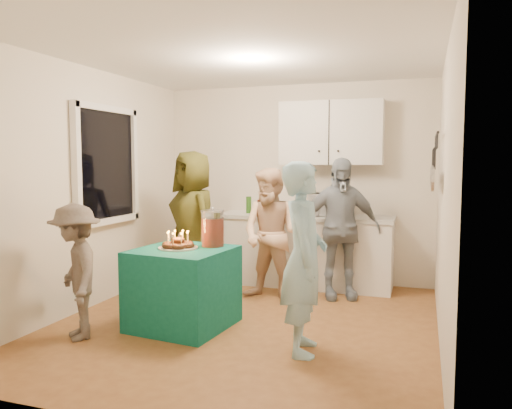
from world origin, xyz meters
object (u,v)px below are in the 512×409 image
(punch_jar, at_px, (213,229))
(child_near_left, at_px, (76,271))
(counter, at_px, (304,252))
(woman_back_center, at_px, (272,235))
(party_table, at_px, (183,288))
(man_birthday, at_px, (304,258))
(woman_back_left, at_px, (193,224))
(microwave, at_px, (329,205))
(woman_back_right, at_px, (339,228))

(punch_jar, relative_size, child_near_left, 0.28)
(child_near_left, bearing_deg, punch_jar, 82.72)
(counter, relative_size, woman_back_center, 1.45)
(party_table, bearing_deg, counter, 69.34)
(man_birthday, relative_size, woman_back_left, 0.93)
(microwave, height_order, man_birthday, man_birthday)
(punch_jar, height_order, man_birthday, man_birthday)
(man_birthday, height_order, woman_back_left, woman_back_left)
(counter, height_order, man_birthday, man_birthday)
(woman_back_right, bearing_deg, woman_back_left, 172.75)
(party_table, distance_m, woman_back_left, 1.26)
(microwave, relative_size, woman_back_center, 0.34)
(microwave, relative_size, party_table, 0.60)
(microwave, distance_m, man_birthday, 2.23)
(man_birthday, distance_m, child_near_left, 2.05)
(counter, xyz_separation_m, child_near_left, (-1.50, -2.55, 0.18))
(microwave, height_order, woman_back_left, woman_back_left)
(party_table, relative_size, child_near_left, 0.70)
(man_birthday, xyz_separation_m, child_near_left, (-2.01, -0.34, -0.19))
(counter, height_order, woman_back_left, woman_back_left)
(counter, distance_m, child_near_left, 2.96)
(punch_jar, bearing_deg, child_near_left, -140.50)
(woman_back_left, bearing_deg, party_table, -30.30)
(woman_back_left, xyz_separation_m, woman_back_center, (0.95, 0.06, -0.10))
(man_birthday, xyz_separation_m, woman_back_left, (-1.66, 1.34, 0.06))
(counter, xyz_separation_m, woman_back_center, (-0.19, -0.81, 0.33))
(counter, bearing_deg, microwave, 0.00)
(microwave, relative_size, woman_back_right, 0.31)
(man_birthday, bearing_deg, microwave, -7.18)
(counter, xyz_separation_m, woman_back_right, (0.52, -0.46, 0.39))
(man_birthday, xyz_separation_m, woman_back_right, (0.01, 1.75, 0.02))
(woman_back_right, bearing_deg, punch_jar, -150.03)
(microwave, xyz_separation_m, man_birthday, (0.19, -2.21, -0.25))
(man_birthday, relative_size, woman_back_center, 1.05)
(party_table, bearing_deg, child_near_left, -142.16)
(counter, xyz_separation_m, woman_back_left, (-1.15, -0.87, 0.43))
(counter, relative_size, microwave, 4.29)
(microwave, bearing_deg, woman_back_left, -156.75)
(punch_jar, bearing_deg, woman_back_right, 51.06)
(child_near_left, bearing_deg, man_birthday, 52.77)
(punch_jar, bearing_deg, party_table, -135.29)
(microwave, bearing_deg, punch_jar, -123.07)
(woman_back_center, bearing_deg, woman_back_right, 37.78)
(man_birthday, height_order, woman_back_right, woman_back_right)
(party_table, xyz_separation_m, punch_jar, (0.22, 0.22, 0.55))
(woman_back_left, xyz_separation_m, child_near_left, (-0.35, -1.68, -0.25))
(woman_back_center, bearing_deg, counter, 88.14)
(woman_back_left, relative_size, child_near_left, 1.40)
(counter, distance_m, woman_back_right, 0.79)
(microwave, distance_m, punch_jar, 1.93)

